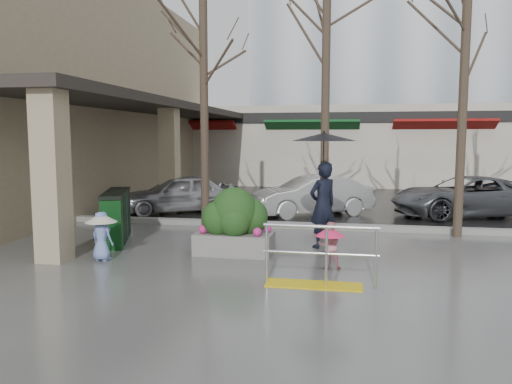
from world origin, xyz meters
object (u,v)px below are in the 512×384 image
(child_pink, at_px, (330,241))
(car_a, at_px, (177,194))
(child_blue, at_px, (101,230))
(news_boxes, at_px, (116,216))
(car_c, at_px, (466,196))
(handrail, at_px, (318,264))
(car_b, at_px, (312,196))
(tree_mideast, at_px, (466,36))
(tree_west, at_px, (203,36))
(planter, at_px, (235,222))
(woman, at_px, (323,179))
(tree_midwest, at_px, (327,26))

(child_pink, bearing_deg, car_a, -57.41)
(child_blue, xyz_separation_m, news_boxes, (-0.56, 1.78, -0.02))
(car_c, bearing_deg, child_blue, -66.37)
(handrail, xyz_separation_m, car_b, (-0.68, 7.53, 0.25))
(child_pink, distance_m, car_b, 6.48)
(handrail, relative_size, child_blue, 1.90)
(tree_mideast, height_order, car_c, tree_mideast)
(tree_mideast, distance_m, child_blue, 9.45)
(tree_west, bearing_deg, car_c, 24.45)
(tree_mideast, relative_size, car_c, 1.43)
(child_blue, xyz_separation_m, planter, (2.49, 1.04, 0.06))
(planter, bearing_deg, handrail, -46.38)
(handrail, distance_m, tree_west, 7.52)
(woman, xyz_separation_m, child_blue, (-4.27, -2.03, -0.92))
(planter, distance_m, car_a, 6.19)
(tree_west, relative_size, tree_midwest, 0.97)
(car_c, bearing_deg, handrail, -43.43)
(car_a, relative_size, car_c, 0.82)
(car_b, bearing_deg, news_boxes, -71.06)
(handrail, bearing_deg, woman, 91.69)
(car_c, bearing_deg, tree_midwest, -68.42)
(tree_midwest, bearing_deg, handrail, -88.09)
(news_boxes, bearing_deg, child_blue, -92.11)
(handrail, relative_size, car_c, 0.42)
(tree_midwest, height_order, news_boxes, tree_midwest)
(tree_midwest, xyz_separation_m, tree_mideast, (3.30, -0.00, -0.37))
(tree_midwest, relative_size, car_c, 1.54)
(tree_west, distance_m, child_blue, 6.00)
(tree_mideast, height_order, planter, tree_mideast)
(child_pink, height_order, news_boxes, news_boxes)
(planter, bearing_deg, tree_west, 117.70)
(tree_west, height_order, planter, tree_west)
(child_blue, bearing_deg, child_pink, -161.66)
(tree_west, distance_m, car_b, 5.87)
(tree_mideast, bearing_deg, woman, -150.16)
(tree_mideast, height_order, car_b, tree_mideast)
(tree_mideast, height_order, woman, tree_mideast)
(child_blue, height_order, car_a, car_a)
(handrail, distance_m, tree_midwest, 6.83)
(child_pink, bearing_deg, handrail, 74.93)
(planter, distance_m, news_boxes, 3.14)
(car_c, bearing_deg, news_boxes, -75.78)
(tree_midwest, bearing_deg, woman, -87.73)
(handrail, height_order, tree_midwest, tree_midwest)
(woman, relative_size, car_b, 0.68)
(tree_mideast, distance_m, news_boxes, 9.36)
(tree_midwest, xyz_separation_m, child_pink, (0.31, -3.70, -4.71))
(tree_midwest, bearing_deg, child_pink, -85.24)
(planter, bearing_deg, woman, 28.95)
(car_a, height_order, car_c, same)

